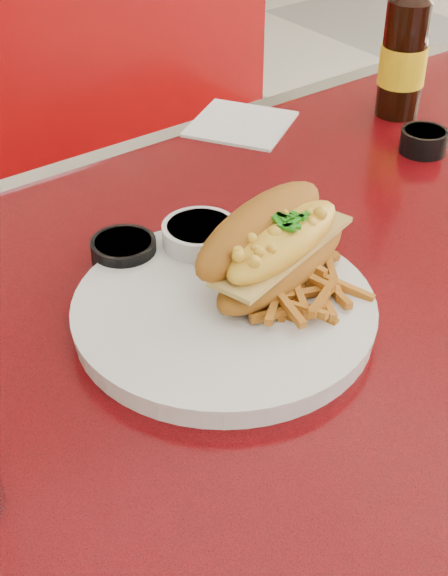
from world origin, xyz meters
TOP-DOWN VIEW (x-y plane):
  - diner_table at (0.00, 0.00)m, footprint 1.23×0.83m
  - booth_bench_far at (0.00, 0.81)m, footprint 1.20×0.51m
  - dinner_plate at (-0.22, 0.02)m, footprint 0.32×0.32m
  - mac_hoagie at (-0.15, 0.03)m, footprint 0.22×0.15m
  - fries_pile at (-0.15, -0.00)m, footprint 0.10×0.09m
  - fork at (-0.15, 0.03)m, footprint 0.03×0.13m
  - gravy_ramekin at (-0.17, 0.12)m, footprint 0.10×0.10m
  - sauce_cup_left at (-0.25, 0.16)m, footprint 0.09×0.09m
  - sauce_cup_right at (0.21, 0.16)m, footprint 0.07×0.07m
  - beer_bottle at (0.27, 0.26)m, footprint 0.08×0.08m
  - paper_napkin at (0.07, 0.36)m, footprint 0.18×0.18m

SIDE VIEW (x-z plane):
  - booth_bench_far at x=0.00m, z-range -0.16..0.74m
  - diner_table at x=0.00m, z-range 0.22..0.99m
  - paper_napkin at x=0.07m, z-range 0.77..0.77m
  - dinner_plate at x=-0.22m, z-range 0.77..0.79m
  - sauce_cup_right at x=0.21m, z-range 0.77..0.80m
  - sauce_cup_left at x=-0.25m, z-range 0.77..0.81m
  - fork at x=-0.15m, z-range 0.79..0.79m
  - gravy_ramekin at x=-0.17m, z-range 0.77..0.82m
  - fries_pile at x=-0.15m, z-range 0.79..0.82m
  - mac_hoagie at x=-0.15m, z-range 0.78..0.87m
  - beer_bottle at x=0.27m, z-range 0.74..1.00m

